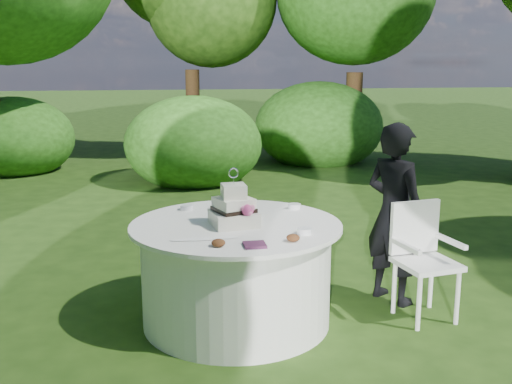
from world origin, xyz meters
TOP-DOWN VIEW (x-y plane):
  - ground at (0.00, 0.00)m, footprint 80.00×80.00m
  - napkins at (0.04, -0.58)m, footprint 0.14×0.14m
  - feather_plume at (-0.26, -0.37)m, footprint 0.48×0.07m
  - guest at (1.32, 0.20)m, footprint 0.57×0.64m
  - table at (0.00, 0.00)m, footprint 1.56×1.56m
  - cake at (-0.02, -0.05)m, footprint 0.36×0.36m
  - chair at (1.41, -0.12)m, footprint 0.48×0.47m
  - votives at (0.21, 0.16)m, footprint 0.96×0.93m
  - petal_cups at (0.06, -0.53)m, footprint 0.59×0.12m

SIDE VIEW (x-z plane):
  - ground at x=0.00m, z-range 0.00..0.00m
  - table at x=0.00m, z-range 0.00..0.77m
  - chair at x=1.41m, z-range 0.07..0.96m
  - guest at x=1.32m, z-range 0.00..1.47m
  - feather_plume at x=-0.26m, z-range 0.77..0.78m
  - napkins at x=0.04m, z-range 0.77..0.79m
  - votives at x=0.21m, z-range 0.77..0.81m
  - petal_cups at x=0.06m, z-range 0.77..0.82m
  - cake at x=-0.02m, z-range 0.67..1.10m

